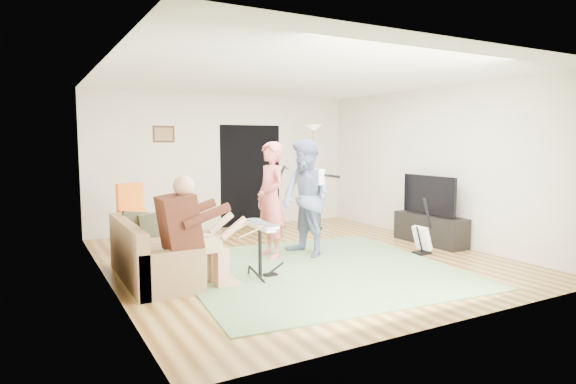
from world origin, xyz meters
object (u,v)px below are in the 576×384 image
Objects in this scene: guitar_spare at (422,238)px; television at (429,195)px; singer at (271,200)px; tv_cabinet at (430,229)px; dining_chair at (137,227)px; drum_kit at (260,254)px; torchiere_lamp at (313,158)px; sofa at (147,260)px; guitarist at (306,198)px.

television reaches higher than guitar_spare.
tv_cabinet is (2.86, -0.43, -0.63)m from singer.
dining_chair reaches higher than guitar_spare.
guitar_spare reaches higher than drum_kit.
drum_kit is at bearing -33.91° from singer.
drum_kit is at bearing -132.57° from torchiere_lamp.
sofa is at bearing 178.31° from television.
torchiere_lamp is at bearing 115.40° from tv_cabinet.
torchiere_lamp is (1.31, 1.91, 0.54)m from guitarist.
guitar_spare is at bearing -9.01° from sofa.
sofa is 1.04× the size of guitarist.
torchiere_lamp is 1.49× the size of tv_cabinet.
drum_kit is 0.42× the size of singer.
television is (3.45, 0.51, 0.52)m from drum_kit.
sofa is at bearing -151.51° from torchiere_lamp.
guitarist is at bearing -124.48° from torchiere_lamp.
sofa is 1.72m from dining_chair.
singer is at bearing -59.29° from dining_chair.
singer is 2.59m from torchiere_lamp.
guitarist reaches higher than dining_chair.
guitarist reaches higher than sofa.
torchiere_lamp is at bearing 136.16° from guitarist.
guitarist is 2.77m from dining_chair.
drum_kit is at bearing -26.85° from sofa.
torchiere_lamp is at bearing 114.31° from television.
dining_chair is (-1.06, 2.35, 0.06)m from drum_kit.
torchiere_lamp is at bearing 28.49° from sofa.
singer reaches higher than guitar_spare.
guitarist is 2.38m from torchiere_lamp.
guitarist is at bearing -55.03° from dining_chair.
drum_kit is 1.27m from singer.
guitar_spare is at bearing -142.95° from tv_cabinet.
sofa is at bearing -96.42° from guitarist.
singer is 0.98× the size of guitarist.
television is at bearing 8.41° from drum_kit.
tv_cabinet is (1.03, -2.18, -1.18)m from torchiere_lamp.
singer is at bearing -136.45° from torchiere_lamp.
dining_chair is at bearing -174.63° from torchiere_lamp.
torchiere_lamp is (1.83, 1.74, 0.55)m from singer.
tv_cabinet is (2.34, -0.26, -0.65)m from guitarist.
guitarist is at bearing 2.94° from sofa.
dining_chair reaches higher than drum_kit.
guitarist is at bearing 72.01° from singer.
dining_chair reaches higher than sofa.
tv_cabinet is 1.21× the size of television.
sofa is 2.51× the size of drum_kit.
sofa is at bearing -81.26° from singer.
drum_kit is 0.84× the size of guitar_spare.
sofa is 2.53m from guitarist.
television is (2.29, -0.26, -0.05)m from guitarist.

